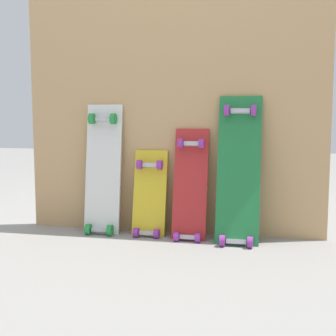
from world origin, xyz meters
TOP-DOWN VIEW (x-y plane):
  - ground_plane at (0.00, 0.00)m, footprint 12.00×12.00m
  - plywood_wall_panel at (0.00, 0.07)m, footprint 1.78×0.04m
  - skateboard_white at (-0.41, -0.02)m, footprint 0.22×0.19m
  - skateboard_yellow at (-0.12, -0.03)m, footprint 0.20×0.18m
  - skateboard_red at (0.12, -0.04)m, footprint 0.19×0.22m
  - skateboard_green at (0.40, -0.07)m, footprint 0.24×0.27m

SIDE VIEW (x-z plane):
  - ground_plane at x=0.00m, z-range 0.00..0.00m
  - skateboard_yellow at x=-0.12m, z-range -0.07..0.50m
  - skateboard_red at x=0.12m, z-range -0.07..0.62m
  - skateboard_white at x=-0.41m, z-range -0.06..0.77m
  - skateboard_green at x=0.40m, z-range -0.07..0.81m
  - plywood_wall_panel at x=0.00m, z-range 0.00..1.41m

